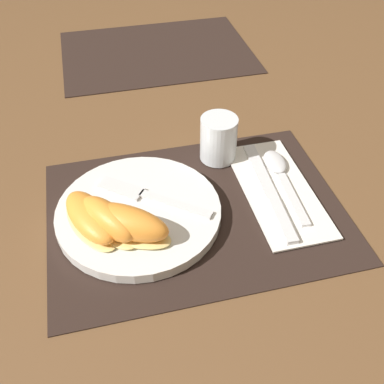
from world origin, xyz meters
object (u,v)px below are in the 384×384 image
Objects in this scene: plate at (139,212)px; citrus_wedge_2 at (125,224)px; juice_glass at (218,141)px; spoon at (279,171)px; citrus_wedge_1 at (108,220)px; fork at (146,196)px; citrus_wedge_0 at (91,218)px; knife at (270,192)px.

citrus_wedge_2 is (-0.02, -0.04, 0.03)m from plate.
juice_glass is 0.55× the size of citrus_wedge_2.
spoon is 1.54× the size of citrus_wedge_1.
fork is (-0.22, -0.02, 0.01)m from spoon.
citrus_wedge_0 is 0.05m from citrus_wedge_2.
juice_glass is 0.44× the size of spoon.
plate is 0.07m from citrus_wedge_0.
spoon is 1.26× the size of citrus_wedge_2.
knife is at bearing -0.30° from plate.
citrus_wedge_0 is at bearing -150.22° from juice_glass.
juice_glass is at bearing 35.48° from plate.
juice_glass reaches higher than knife.
fork is at bearing 173.63° from knife.
plate is at bearing 14.48° from citrus_wedge_0.
fork is at bearing 54.39° from plate.
juice_glass reaches higher than citrus_wedge_2.
plate reaches higher than knife.
spoon is at bearing 17.86° from citrus_wedge_2.
plate is at bearing 62.01° from citrus_wedge_2.
plate is 0.19m from juice_glass.
citrus_wedge_2 is (0.02, -0.01, 0.00)m from citrus_wedge_1.
citrus_wedge_2 is at bearing -117.99° from plate.
fork reaches higher than knife.
juice_glass is 0.23m from citrus_wedge_2.
knife is at bearing -64.63° from juice_glass.
juice_glass is at bearing 32.68° from fork.
juice_glass is 0.24m from citrus_wedge_1.
juice_glass is 0.48× the size of fork.
plate is 1.74× the size of citrus_wedge_2.
spoon is (0.08, -0.07, -0.03)m from juice_glass.
plate is 0.06m from citrus_wedge_1.
spoon is at bearing -39.08° from juice_glass.
knife is 0.25m from citrus_wedge_1.
citrus_wedge_2 is (-0.17, -0.15, 0.00)m from juice_glass.
fork is 1.40× the size of citrus_wedge_1.
juice_glass reaches higher than citrus_wedge_1.
citrus_wedge_2 reaches higher than knife.
citrus_wedge_1 reaches higher than knife.
fork is 0.09m from citrus_wedge_0.
citrus_wedge_2 is at bearing -28.99° from citrus_wedge_1.
citrus_wedge_0 is at bearing -155.45° from fork.
plate is 1.07× the size of knife.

